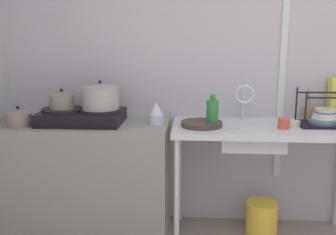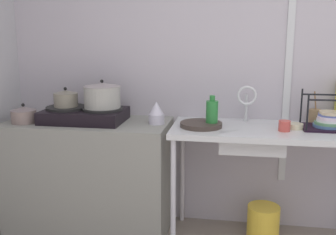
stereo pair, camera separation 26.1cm
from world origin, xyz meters
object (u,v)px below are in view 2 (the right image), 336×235
Objects in this scene: faucet at (247,98)px; dish_rack at (329,121)px; sink_basin at (251,138)px; pot_beside_stove at (24,115)px; stove at (85,114)px; pot_on_right_burner at (102,95)px; percolator at (156,113)px; bucket_on_floor at (263,223)px; frying_pan at (201,125)px; pot_on_left_burner at (66,98)px; cup_by_rack at (284,126)px; small_bowl_on_drainboard at (295,126)px; utensil_jar at (315,116)px; bottle_by_sink at (212,113)px.

dish_rack is at bearing -9.41° from faucet.
pot_beside_stove is at bearing -176.70° from sink_basin.
stove is at bearing 178.89° from sink_basin.
faucet is (1.03, 0.14, -0.01)m from pot_on_right_burner.
bucket_on_floor is (0.78, 0.03, -0.80)m from percolator.
frying_pan is (-0.31, -0.17, -0.17)m from faucet.
pot_on_right_burner is at bearing -0.00° from stove.
dish_rack reaches higher than pot_on_left_burner.
cup_by_rack is at bearing -3.36° from frying_pan.
stove is at bearing -179.47° from small_bowl_on_drainboard.
dish_rack is (2.13, 0.16, -0.01)m from pot_beside_stove.
stove reaches higher than frying_pan.
pot_beside_stove is at bearing -176.09° from small_bowl_on_drainboard.
pot_on_left_burner is 0.32m from pot_beside_stove.
pot_beside_stove is (-0.28, -0.12, -0.11)m from pot_on_left_burner.
frying_pan is at bearing 3.65° from pot_beside_stove.
small_bowl_on_drainboard is at bearing 45.49° from cup_by_rack.
cup_by_rack is 0.33× the size of utensil_jar.
small_bowl_on_drainboard is at bearing -21.02° from faucet.
utensil_jar is (0.49, 0.08, -0.13)m from faucet.
pot_beside_stove is 2.35× the size of cup_by_rack.
dish_rack is (1.18, 0.04, -0.03)m from percolator.
sink_basin is 0.24m from cup_by_rack.
stove is 0.20m from pot_on_right_burner.
percolator is at bearing 175.23° from cup_by_rack.
pot_on_left_burner is 1.64m from small_bowl_on_drainboard.
bucket_on_floor is (1.46, 0.04, -0.89)m from pot_on_left_burner.
cup_by_rack is (0.21, -0.04, 0.11)m from sink_basin.
pot_beside_stove is 0.71× the size of bucket_on_floor.
bottle_by_sink is at bearing 4.73° from frying_pan.
bottle_by_sink is at bearing 175.41° from cup_by_rack.
small_bowl_on_drainboard is at bearing 3.91° from pot_beside_stove.
small_bowl_on_drainboard is 0.26m from utensil_jar.
faucet is at bearing 29.35° from frying_pan.
pot_beside_stove reaches higher than stove.
utensil_jar is (1.66, 0.22, 0.00)m from stove.
pot_on_right_burner reaches higher than cup_by_rack.
faucet is 3.53× the size of cup_by_rack.
cup_by_rack is (1.83, 0.05, -0.02)m from pot_beside_stove.
pot_on_right_burner reaches higher than bucket_on_floor.
frying_pan is at bearing -162.45° from utensil_jar.
utensil_jar is at bearing 49.41° from cup_by_rack.
frying_pan is (-0.35, -0.01, 0.09)m from sink_basin.
bucket_on_floor is at bearing 1.63° from stove.
percolator reaches higher than frying_pan.
cup_by_rack reaches higher than small_bowl_on_drainboard.
pot_on_right_burner is at bearing -171.86° from utensil_jar.
small_bowl_on_drainboard reaches higher than sink_basin.
stove reaches higher than cup_by_rack.
stove is 1.53m from bucket_on_floor.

